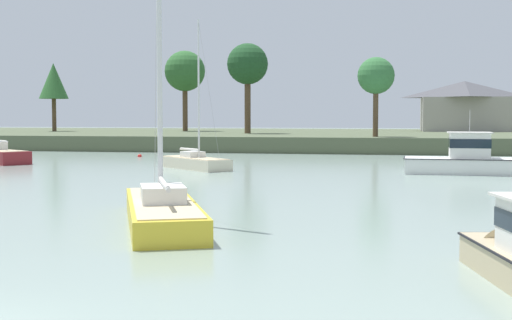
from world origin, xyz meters
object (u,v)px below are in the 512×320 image
(sailboat_yellow, at_px, (162,216))
(sailboat_cream, at_px, (195,166))
(mooring_buoy_red, at_px, (140,156))
(cruiser_white, at_px, (483,165))

(sailboat_yellow, xyz_separation_m, sailboat_cream, (-5.87, 24.43, -0.05))
(mooring_buoy_red, bearing_deg, cruiser_white, -25.46)
(cruiser_white, height_order, mooring_buoy_red, cruiser_white)
(sailboat_cream, xyz_separation_m, cruiser_white, (19.47, -0.67, 0.35))
(sailboat_cream, height_order, mooring_buoy_red, sailboat_cream)
(sailboat_yellow, bearing_deg, mooring_buoy_red, 111.70)
(sailboat_cream, bearing_deg, cruiser_white, -1.97)
(sailboat_yellow, relative_size, mooring_buoy_red, 29.09)
(sailboat_cream, relative_size, cruiser_white, 1.18)
(sailboat_cream, distance_m, cruiser_white, 19.48)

